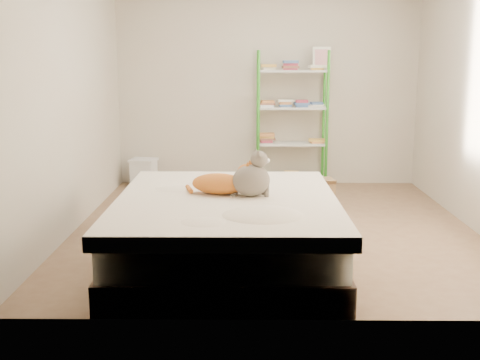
{
  "coord_description": "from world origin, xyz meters",
  "views": [
    {
      "loc": [
        -0.27,
        -5.62,
        1.62
      ],
      "look_at": [
        -0.32,
        -0.75,
        0.62
      ],
      "focal_mm": 45.0,
      "sensor_mm": 36.0,
      "label": 1
    }
  ],
  "objects_px": {
    "orange_cat": "(219,181)",
    "grey_cat": "(251,173)",
    "white_bin": "(144,172)",
    "bed": "(227,231)",
    "cardboard_box": "(312,194)",
    "shelf_unit": "(292,116)"
  },
  "relations": [
    {
      "from": "grey_cat",
      "to": "bed",
      "type": "bearing_deg",
      "value": 86.1
    },
    {
      "from": "cardboard_box",
      "to": "white_bin",
      "type": "distance_m",
      "value": 2.31
    },
    {
      "from": "white_bin",
      "to": "cardboard_box",
      "type": "bearing_deg",
      "value": -28.88
    },
    {
      "from": "cardboard_box",
      "to": "orange_cat",
      "type": "bearing_deg",
      "value": -119.1
    },
    {
      "from": "bed",
      "to": "grey_cat",
      "type": "height_order",
      "value": "grey_cat"
    },
    {
      "from": "orange_cat",
      "to": "white_bin",
      "type": "distance_m",
      "value": 3.03
    },
    {
      "from": "cardboard_box",
      "to": "bed",
      "type": "bearing_deg",
      "value": -115.9
    },
    {
      "from": "cardboard_box",
      "to": "white_bin",
      "type": "relative_size",
      "value": 1.25
    },
    {
      "from": "shelf_unit",
      "to": "cardboard_box",
      "type": "xyz_separation_m",
      "value": [
        0.14,
        -1.14,
        -0.74
      ]
    },
    {
      "from": "orange_cat",
      "to": "cardboard_box",
      "type": "bearing_deg",
      "value": 72.55
    },
    {
      "from": "orange_cat",
      "to": "white_bin",
      "type": "bearing_deg",
      "value": 122.93
    },
    {
      "from": "grey_cat",
      "to": "white_bin",
      "type": "bearing_deg",
      "value": 10.88
    },
    {
      "from": "grey_cat",
      "to": "shelf_unit",
      "type": "distance_m",
      "value": 2.95
    },
    {
      "from": "bed",
      "to": "shelf_unit",
      "type": "height_order",
      "value": "shelf_unit"
    },
    {
      "from": "bed",
      "to": "grey_cat",
      "type": "xyz_separation_m",
      "value": [
        0.19,
        0.03,
        0.45
      ]
    },
    {
      "from": "shelf_unit",
      "to": "white_bin",
      "type": "distance_m",
      "value": 2.01
    },
    {
      "from": "grey_cat",
      "to": "white_bin",
      "type": "relative_size",
      "value": 1.0
    },
    {
      "from": "bed",
      "to": "orange_cat",
      "type": "distance_m",
      "value": 0.4
    },
    {
      "from": "orange_cat",
      "to": "grey_cat",
      "type": "height_order",
      "value": "grey_cat"
    },
    {
      "from": "bed",
      "to": "white_bin",
      "type": "xyz_separation_m",
      "value": [
        -1.15,
        2.9,
        -0.09
      ]
    },
    {
      "from": "grey_cat",
      "to": "cardboard_box",
      "type": "bearing_deg",
      "value": -35.34
    },
    {
      "from": "bed",
      "to": "cardboard_box",
      "type": "relative_size",
      "value": 4.72
    }
  ]
}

